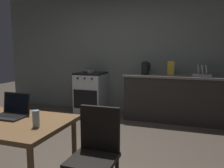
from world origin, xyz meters
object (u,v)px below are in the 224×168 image
at_px(laptop, 11,112).
at_px(drinking_glass, 36,119).
at_px(cereal_box, 171,68).
at_px(dish_rack, 202,74).
at_px(frying_pan, 89,71).
at_px(chair, 96,150).
at_px(electric_kettle, 145,68).
at_px(stove_oven, 91,93).
at_px(dining_table, 7,128).

xyz_separation_m(laptop, drinking_glass, (0.43, -0.19, 0.03)).
relative_size(cereal_box, dish_rack, 0.79).
bearing_deg(frying_pan, chair, -64.59).
height_order(chair, electric_kettle, electric_kettle).
height_order(drinking_glass, dish_rack, dish_rack).
bearing_deg(chair, electric_kettle, 109.86).
height_order(stove_oven, drinking_glass, stove_oven).
bearing_deg(dish_rack, frying_pan, -179.26).
height_order(dining_table, drinking_glass, drinking_glass).
xyz_separation_m(laptop, cereal_box, (1.29, 2.91, 0.26)).
bearing_deg(chair, frying_pan, 133.10).
xyz_separation_m(dining_table, cereal_box, (1.25, 3.02, 0.38)).
bearing_deg(dish_rack, dining_table, -121.22).
bearing_deg(dining_table, stove_oven, 98.88).
xyz_separation_m(laptop, electric_kettle, (0.79, 2.89, 0.25)).
height_order(chair, cereal_box, cereal_box).
relative_size(electric_kettle, dish_rack, 0.77).
distance_m(dining_table, cereal_box, 3.29).
height_order(chair, laptop, laptop).
height_order(stove_oven, cereal_box, cereal_box).
distance_m(stove_oven, dish_rack, 2.34).
relative_size(frying_pan, drinking_glass, 2.71).
height_order(laptop, electric_kettle, electric_kettle).
bearing_deg(chair, dining_table, -153.23).
height_order(frying_pan, drinking_glass, frying_pan).
bearing_deg(drinking_glass, frying_pan, 106.20).
relative_size(dining_table, drinking_glass, 7.94).
bearing_deg(electric_kettle, frying_pan, -178.62).
bearing_deg(cereal_box, dining_table, -112.38).
relative_size(drinking_glass, dish_rack, 0.43).
bearing_deg(dining_table, laptop, 112.14).
bearing_deg(dish_rack, cereal_box, 178.01).
bearing_deg(stove_oven, frying_pan, -137.12).
bearing_deg(drinking_glass, cereal_box, 74.52).
relative_size(chair, electric_kettle, 3.41).
relative_size(stove_oven, dish_rack, 2.68).
bearing_deg(drinking_glass, electric_kettle, 83.44).
height_order(dining_table, cereal_box, cereal_box).
bearing_deg(stove_oven, drinking_glass, -74.44).
relative_size(dining_table, electric_kettle, 4.48).
distance_m(chair, frying_pan, 3.17).
xyz_separation_m(drinking_glass, cereal_box, (0.86, 3.10, 0.23)).
bearing_deg(frying_pan, drinking_glass, -73.80).
xyz_separation_m(stove_oven, frying_pan, (-0.03, -0.03, 0.48)).
bearing_deg(chair, cereal_box, 99.90).
distance_m(stove_oven, electric_kettle, 1.34).
xyz_separation_m(dining_table, frying_pan, (-0.50, 2.97, 0.27)).
xyz_separation_m(stove_oven, dining_table, (0.47, -3.00, 0.21)).
bearing_deg(chair, stove_oven, 132.40).
height_order(chair, dish_rack, dish_rack).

